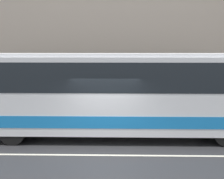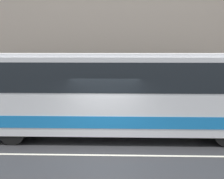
{
  "view_description": "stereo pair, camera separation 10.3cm",
  "coord_description": "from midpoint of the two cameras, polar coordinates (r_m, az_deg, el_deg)",
  "views": [
    {
      "loc": [
        0.51,
        -10.08,
        3.57
      ],
      "look_at": [
        0.22,
        2.18,
        1.94
      ],
      "focal_mm": 50.0,
      "sensor_mm": 36.0,
      "label": 1
    },
    {
      "loc": [
        0.61,
        -10.07,
        3.57
      ],
      "look_at": [
        0.22,
        2.18,
        1.94
      ],
      "focal_mm": 50.0,
      "sensor_mm": 36.0,
      "label": 2
    }
  ],
  "objects": [
    {
      "name": "ground_plane",
      "position": [
        10.71,
        -1.76,
        -11.93
      ],
      "size": [
        60.0,
        60.0,
        0.0
      ],
      "primitive_type": "plane",
      "color": "#2D2D30"
    },
    {
      "name": "transit_bus",
      "position": [
        12.38,
        -0.75,
        -0.21
      ],
      "size": [
        11.94,
        2.5,
        3.37
      ],
      "color": "silver",
      "rests_on": "ground_plane"
    },
    {
      "name": "lane_stripe",
      "position": [
        10.7,
        -1.76,
        -11.91
      ],
      "size": [
        54.0,
        0.14,
        0.01
      ],
      "color": "beige",
      "rests_on": "ground_plane"
    },
    {
      "name": "sidewalk",
      "position": [
        15.65,
        -0.72,
        -5.34
      ],
      "size": [
        60.0,
        2.33,
        0.15
      ],
      "color": "gray",
      "rests_on": "ground_plane"
    }
  ]
}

